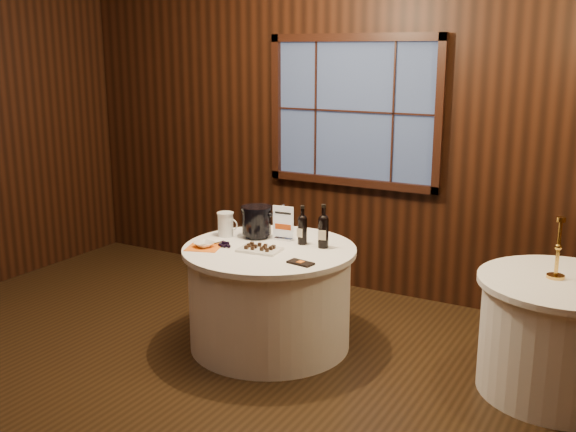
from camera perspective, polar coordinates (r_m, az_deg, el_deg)
The scene contains 15 objects.
ground at distance 4.49m, azimuth -8.36°, elevation -15.32°, with size 6.00×6.00×0.00m, color black.
back_wall at distance 6.10m, azimuth 5.64°, elevation 7.84°, with size 6.00×0.10×3.00m.
main_table at distance 5.07m, azimuth -1.56°, elevation -6.81°, with size 1.28×1.28×0.77m.
side_table at distance 4.74m, azimuth 22.00°, elevation -9.42°, with size 1.08×1.08×0.77m.
sign_stand at distance 5.12m, azimuth -0.39°, elevation -1.01°, with size 0.17×0.09×0.27m.
port_bottle_left at distance 5.00m, azimuth 1.23°, elevation -0.98°, with size 0.07×0.08×0.29m.
port_bottle_right at distance 4.91m, azimuth 3.01°, elevation -1.10°, with size 0.08×0.09×0.33m.
ice_bucket at distance 5.18m, azimuth -2.67°, elevation -0.44°, with size 0.24×0.24×0.24m.
chocolate_plate at distance 4.86m, azimuth -2.41°, elevation -2.77°, with size 0.32×0.23×0.04m.
chocolate_box at distance 4.57m, azimuth 1.07°, elevation -3.99°, with size 0.18×0.09×0.02m, color black.
grape_bunch at distance 4.98m, azimuth -5.33°, elevation -2.38°, with size 0.17×0.08×0.04m.
glass_pitcher at distance 5.25m, azimuth -5.30°, elevation -0.69°, with size 0.17×0.13×0.19m.
orange_napkin at distance 4.99m, azimuth -7.12°, elevation -2.63°, with size 0.24×0.24×0.00m, color orange.
cracker_bowl at distance 4.98m, azimuth -7.12°, elevation -2.41°, with size 0.14×0.14×0.03m, color white.
brass_candlestick at distance 4.58m, azimuth 21.85°, elevation -3.18°, with size 0.11×0.11×0.40m.
Camera 1 is at (2.46, -3.06, 2.18)m, focal length 42.00 mm.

